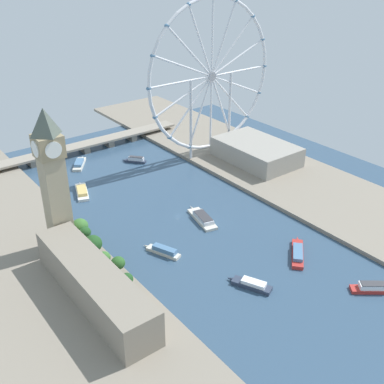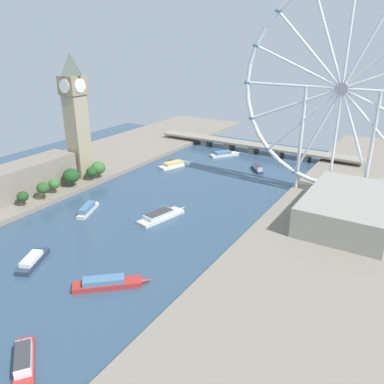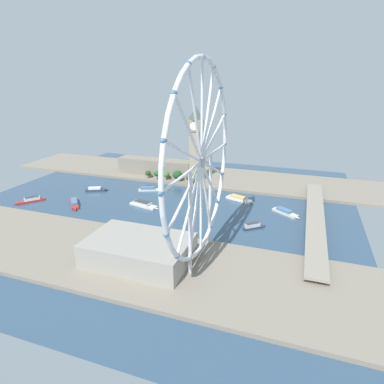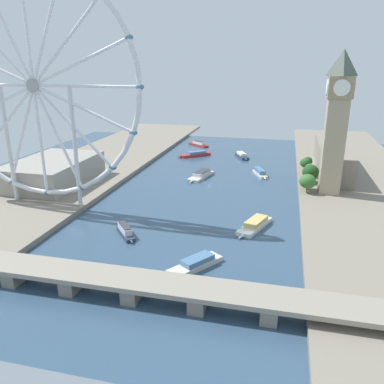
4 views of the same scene
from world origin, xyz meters
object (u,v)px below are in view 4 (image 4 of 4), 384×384
at_px(tour_boat_1, 255,225).
at_px(tour_boat_4, 195,154).
at_px(tour_boat_0, 125,231).
at_px(riverside_hall, 53,171).
at_px(ferris_wheel, 34,86).
at_px(river_bridge, 134,283).
at_px(tour_boat_7, 260,173).
at_px(tour_boat_2, 201,175).
at_px(tour_boat_6, 242,156).
at_px(tour_boat_5, 195,264).
at_px(clock_tower, 336,121).
at_px(tour_boat_3, 198,144).
at_px(parliament_block, 332,158).

relative_size(tour_boat_1, tour_boat_4, 1.14).
xyz_separation_m(tour_boat_0, tour_boat_4, (5.81, -187.52, -0.45)).
height_order(riverside_hall, tour_boat_1, riverside_hall).
relative_size(riverside_hall, tour_boat_1, 2.13).
bearing_deg(ferris_wheel, tour_boat_4, -110.29).
bearing_deg(river_bridge, tour_boat_7, -100.78).
relative_size(ferris_wheel, tour_boat_0, 6.97).
xyz_separation_m(tour_boat_2, tour_boat_6, (-24.00, -75.03, -0.06)).
xyz_separation_m(tour_boat_0, tour_boat_5, (-43.52, 24.55, -0.53)).
bearing_deg(clock_tower, tour_boat_6, -55.23).
height_order(tour_boat_3, tour_boat_5, tour_boat_3).
height_order(clock_tower, tour_boat_0, clock_tower).
bearing_deg(parliament_block, tour_boat_3, -33.68).
bearing_deg(riverside_hall, tour_boat_1, 164.38).
distance_m(tour_boat_0, tour_boat_7, 147.12).
xyz_separation_m(river_bridge, tour_boat_4, (31.32, -239.14, -3.89)).
relative_size(ferris_wheel, riverside_hall, 1.90).
bearing_deg(riverside_hall, clock_tower, -173.32).
xyz_separation_m(clock_tower, parliament_block, (-7.28, -59.31, -37.47)).
bearing_deg(clock_tower, tour_boat_1, 55.89).
relative_size(riverside_hall, tour_boat_4, 2.43).
relative_size(riverside_hall, tour_boat_6, 2.74).
bearing_deg(tour_boat_7, tour_boat_0, -46.21).
bearing_deg(riverside_hall, tour_boat_7, -155.83).
bearing_deg(tour_boat_2, tour_boat_7, 123.03).
relative_size(tour_boat_4, tour_boat_6, 1.12).
bearing_deg(ferris_wheel, clock_tower, -160.26).
bearing_deg(tour_boat_2, riverside_hall, -51.20).
distance_m(ferris_wheel, river_bridge, 138.58).
xyz_separation_m(riverside_hall, tour_boat_6, (-124.69, -123.94, -9.57)).
distance_m(riverside_hall, tour_boat_2, 112.35).
bearing_deg(riverside_hall, tour_boat_0, 141.27).
bearing_deg(tour_boat_3, tour_boat_1, 148.91).
relative_size(tour_boat_3, tour_boat_7, 1.03).
relative_size(tour_boat_0, tour_boat_5, 0.68).
bearing_deg(tour_boat_3, riverside_hall, 105.47).
relative_size(clock_tower, tour_boat_6, 3.47).
bearing_deg(tour_boat_1, tour_boat_4, -136.06).
xyz_separation_m(ferris_wheel, river_bridge, (-90.02, 80.36, -68.13)).
bearing_deg(tour_boat_6, tour_boat_3, -155.18).
bearing_deg(tour_boat_6, tour_boat_2, -42.54).
distance_m(clock_tower, ferris_wheel, 186.41).
height_order(tour_boat_2, tour_boat_5, tour_boat_2).
relative_size(parliament_block, tour_boat_2, 2.74).
xyz_separation_m(river_bridge, tour_boat_6, (-13.92, -243.94, -3.90)).
bearing_deg(tour_boat_0, tour_boat_2, 133.00).
distance_m(riverside_hall, tour_boat_5, 159.10).
relative_size(tour_boat_1, tour_boat_7, 1.27).
bearing_deg(tour_boat_5, tour_boat_7, -151.06).
xyz_separation_m(parliament_block, tour_boat_7, (56.05, 16.57, -11.45)).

